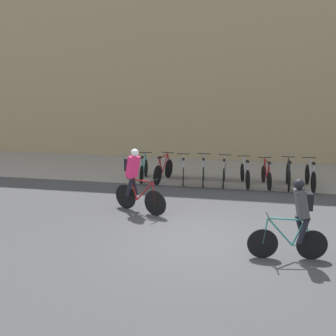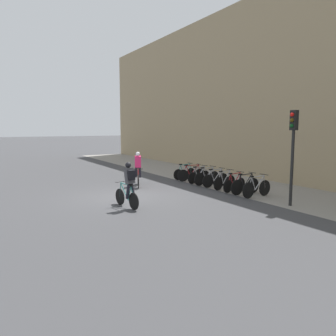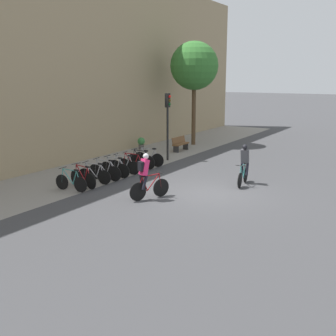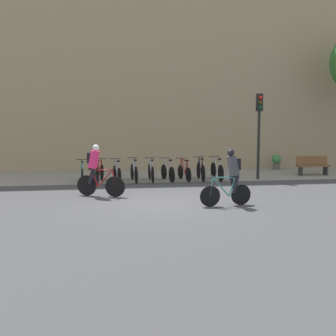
# 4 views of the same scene
# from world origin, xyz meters

# --- Properties ---
(ground) EXTENTS (200.00, 200.00, 0.00)m
(ground) POSITION_xyz_m (0.00, 0.00, 0.00)
(ground) COLOR #3D3D3F
(kerb_strip) EXTENTS (44.00, 4.50, 0.01)m
(kerb_strip) POSITION_xyz_m (0.00, 6.75, 0.00)
(kerb_strip) COLOR gray
(kerb_strip) RESTS_ON ground
(building_facade) EXTENTS (44.00, 0.60, 10.76)m
(building_facade) POSITION_xyz_m (0.00, 9.30, 5.38)
(building_facade) COLOR #9E8966
(building_facade) RESTS_ON ground
(cyclist_pink) EXTENTS (1.64, 0.77, 1.80)m
(cyclist_pink) POSITION_xyz_m (-2.10, 1.73, 0.95)
(cyclist_pink) COLOR black
(cyclist_pink) RESTS_ON ground
(cyclist_grey) EXTENTS (1.68, 0.50, 1.77)m
(cyclist_grey) POSITION_xyz_m (2.04, -0.63, 0.95)
(cyclist_grey) COLOR black
(cyclist_grey) RESTS_ON ground
(parked_bike_0) EXTENTS (0.46, 1.60, 0.96)m
(parked_bike_0) POSITION_xyz_m (-2.69, 5.04, 0.39)
(parked_bike_0) COLOR black
(parked_bike_0) RESTS_ON ground
(parked_bike_1) EXTENTS (0.50, 1.71, 0.98)m
(parked_bike_1) POSITION_xyz_m (-1.97, 5.04, 0.41)
(parked_bike_1) COLOR black
(parked_bike_1) RESTS_ON ground
(parked_bike_2) EXTENTS (0.46, 1.64, 0.96)m
(parked_bike_2) POSITION_xyz_m (-1.25, 5.04, 0.39)
(parked_bike_2) COLOR black
(parked_bike_2) RESTS_ON ground
(parked_bike_3) EXTENTS (0.46, 1.74, 0.98)m
(parked_bike_3) POSITION_xyz_m (-0.53, 5.04, 0.41)
(parked_bike_3) COLOR black
(parked_bike_3) RESTS_ON ground
(parked_bike_4) EXTENTS (0.46, 1.68, 0.97)m
(parked_bike_4) POSITION_xyz_m (0.19, 5.04, 0.40)
(parked_bike_4) COLOR black
(parked_bike_4) RESTS_ON ground
(parked_bike_5) EXTENTS (0.49, 1.62, 0.96)m
(parked_bike_5) POSITION_xyz_m (0.91, 5.04, 0.40)
(parked_bike_5) COLOR black
(parked_bike_5) RESTS_ON ground
(parked_bike_6) EXTENTS (0.46, 1.59, 0.94)m
(parked_bike_6) POSITION_xyz_m (1.63, 5.04, 0.38)
(parked_bike_6) COLOR black
(parked_bike_6) RESTS_ON ground
(parked_bike_7) EXTENTS (0.46, 1.70, 0.99)m
(parked_bike_7) POSITION_xyz_m (2.35, 5.05, 0.42)
(parked_bike_7) COLOR black
(parked_bike_7) RESTS_ON ground
(parked_bike_8) EXTENTS (0.46, 1.77, 0.99)m
(parked_bike_8) POSITION_xyz_m (3.07, 5.04, 0.41)
(parked_bike_8) COLOR black
(parked_bike_8) RESTS_ON ground
(traffic_light_pole) EXTENTS (0.26, 0.30, 3.72)m
(traffic_light_pole) POSITION_xyz_m (4.91, 4.99, 2.57)
(traffic_light_pole) COLOR black
(traffic_light_pole) RESTS_ON ground
(bench) EXTENTS (1.54, 0.44, 0.89)m
(bench) POSITION_xyz_m (7.87, 5.86, 0.46)
(bench) COLOR brown
(bench) RESTS_ON ground
(street_tree_0) EXTENTS (3.21, 3.21, 6.91)m
(street_tree_0) POSITION_xyz_m (10.52, 6.32, 5.27)
(street_tree_0) COLOR #4C3823
(street_tree_0) RESTS_ON ground
(potted_plant) EXTENTS (0.48, 0.48, 0.78)m
(potted_plant) POSITION_xyz_m (7.05, 8.28, 0.44)
(potted_plant) COLOR #56514C
(potted_plant) RESTS_ON ground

